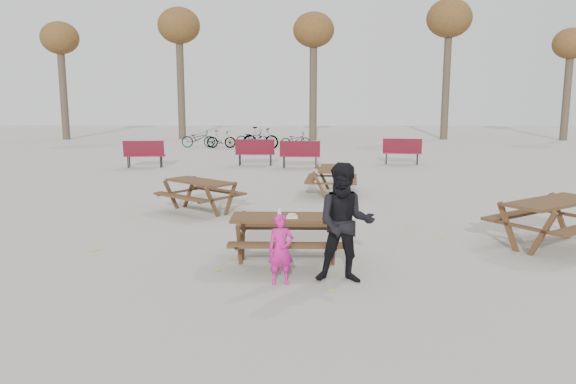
{
  "coord_description": "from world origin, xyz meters",
  "views": [
    {
      "loc": [
        0.2,
        -8.94,
        2.75
      ],
      "look_at": [
        0.0,
        1.0,
        1.0
      ],
      "focal_mm": 35.0,
      "sensor_mm": 36.0,
      "label": 1
    }
  ],
  "objects_px": {
    "soda_bottle": "(279,215)",
    "picnic_table_north": "(200,196)",
    "picnic_table_far": "(332,181)",
    "picnic_table_east": "(552,223)",
    "main_picnic_table": "(287,227)",
    "adult": "(345,223)",
    "child": "(281,250)",
    "food_tray": "(292,217)"
  },
  "relations": [
    {
      "from": "soda_bottle",
      "to": "picnic_table_north",
      "type": "xyz_separation_m",
      "value": [
        -2.01,
        4.21,
        -0.48
      ]
    },
    {
      "from": "soda_bottle",
      "to": "picnic_table_far",
      "type": "distance_m",
      "value": 6.76
    },
    {
      "from": "main_picnic_table",
      "to": "child",
      "type": "height_order",
      "value": "child"
    },
    {
      "from": "food_tray",
      "to": "soda_bottle",
      "type": "distance_m",
      "value": 0.22
    },
    {
      "from": "main_picnic_table",
      "to": "picnic_table_far",
      "type": "xyz_separation_m",
      "value": [
        1.1,
        6.41,
        -0.22
      ]
    },
    {
      "from": "child",
      "to": "picnic_table_far",
      "type": "bearing_deg",
      "value": 71.09
    },
    {
      "from": "food_tray",
      "to": "picnic_table_far",
      "type": "xyz_separation_m",
      "value": [
        1.01,
        6.56,
        -0.42
      ]
    },
    {
      "from": "food_tray",
      "to": "adult",
      "type": "height_order",
      "value": "adult"
    },
    {
      "from": "main_picnic_table",
      "to": "picnic_table_east",
      "type": "relative_size",
      "value": 0.91
    },
    {
      "from": "soda_bottle",
      "to": "picnic_table_east",
      "type": "relative_size",
      "value": 0.09
    },
    {
      "from": "picnic_table_far",
      "to": "main_picnic_table",
      "type": "bearing_deg",
      "value": 175.83
    },
    {
      "from": "picnic_table_north",
      "to": "picnic_table_far",
      "type": "relative_size",
      "value": 1.01
    },
    {
      "from": "adult",
      "to": "picnic_table_far",
      "type": "distance_m",
      "value": 7.4
    },
    {
      "from": "picnic_table_north",
      "to": "picnic_table_far",
      "type": "bearing_deg",
      "value": 75.54
    },
    {
      "from": "soda_bottle",
      "to": "picnic_table_east",
      "type": "distance_m",
      "value": 5.09
    },
    {
      "from": "adult",
      "to": "child",
      "type": "bearing_deg",
      "value": -169.64
    },
    {
      "from": "picnic_table_north",
      "to": "picnic_table_far",
      "type": "distance_m",
      "value": 4.03
    },
    {
      "from": "food_tray",
      "to": "picnic_table_far",
      "type": "distance_m",
      "value": 6.65
    },
    {
      "from": "picnic_table_east",
      "to": "soda_bottle",
      "type": "bearing_deg",
      "value": 159.38
    },
    {
      "from": "food_tray",
      "to": "adult",
      "type": "xyz_separation_m",
      "value": [
        0.78,
        -0.82,
        0.09
      ]
    },
    {
      "from": "food_tray",
      "to": "picnic_table_north",
      "type": "bearing_deg",
      "value": 118.18
    },
    {
      "from": "picnic_table_far",
      "to": "picnic_table_east",
      "type": "bearing_deg",
      "value": -139.77
    },
    {
      "from": "main_picnic_table",
      "to": "adult",
      "type": "xyz_separation_m",
      "value": [
        0.87,
        -0.97,
        0.3
      ]
    },
    {
      "from": "soda_bottle",
      "to": "picnic_table_north",
      "type": "bearing_deg",
      "value": 115.57
    },
    {
      "from": "child",
      "to": "adult",
      "type": "xyz_separation_m",
      "value": [
        0.93,
        0.11,
        0.37
      ]
    },
    {
      "from": "food_tray",
      "to": "picnic_table_far",
      "type": "height_order",
      "value": "food_tray"
    },
    {
      "from": "soda_bottle",
      "to": "child",
      "type": "bearing_deg",
      "value": -86.67
    },
    {
      "from": "child",
      "to": "picnic_table_north",
      "type": "bearing_deg",
      "value": 102.08
    },
    {
      "from": "soda_bottle",
      "to": "child",
      "type": "distance_m",
      "value": 0.92
    },
    {
      "from": "main_picnic_table",
      "to": "adult",
      "type": "distance_m",
      "value": 1.34
    },
    {
      "from": "picnic_table_east",
      "to": "main_picnic_table",
      "type": "bearing_deg",
      "value": 157.16
    },
    {
      "from": "soda_bottle",
      "to": "picnic_table_east",
      "type": "xyz_separation_m",
      "value": [
        4.9,
        1.3,
        -0.42
      ]
    },
    {
      "from": "picnic_table_east",
      "to": "picnic_table_far",
      "type": "distance_m",
      "value": 6.48
    },
    {
      "from": "child",
      "to": "picnic_table_far",
      "type": "height_order",
      "value": "child"
    },
    {
      "from": "soda_bottle",
      "to": "picnic_table_far",
      "type": "height_order",
      "value": "soda_bottle"
    },
    {
      "from": "picnic_table_east",
      "to": "picnic_table_north",
      "type": "height_order",
      "value": "picnic_table_east"
    },
    {
      "from": "main_picnic_table",
      "to": "soda_bottle",
      "type": "xyz_separation_m",
      "value": [
        -0.11,
        -0.23,
        0.26
      ]
    },
    {
      "from": "food_tray",
      "to": "picnic_table_east",
      "type": "distance_m",
      "value": 4.87
    },
    {
      "from": "picnic_table_north",
      "to": "picnic_table_far",
      "type": "height_order",
      "value": "picnic_table_north"
    },
    {
      "from": "child",
      "to": "picnic_table_north",
      "type": "height_order",
      "value": "child"
    },
    {
      "from": "soda_bottle",
      "to": "adult",
      "type": "distance_m",
      "value": 1.23
    },
    {
      "from": "main_picnic_table",
      "to": "soda_bottle",
      "type": "height_order",
      "value": "soda_bottle"
    }
  ]
}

